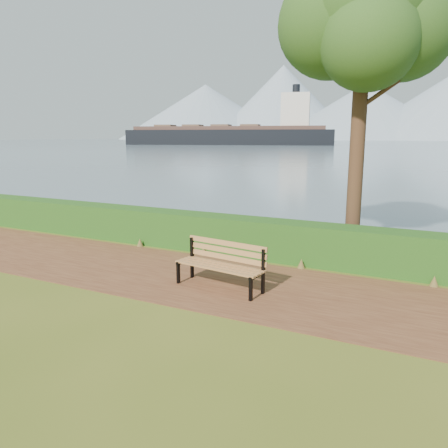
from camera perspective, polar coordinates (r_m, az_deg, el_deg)
The scene contains 8 objects.
ground at distance 9.54m, azimuth -2.92°, elevation -7.81°, with size 140.00×140.00×0.00m, color #4A5D1A.
path at distance 9.78m, azimuth -2.05°, elevation -7.27°, with size 40.00×3.40×0.01m, color #512B1B.
hedge at distance 11.64m, azimuth 3.34°, elevation -1.70°, with size 32.00×0.85×1.00m, color #144714.
water at distance 267.89m, azimuth 25.95°, elevation 9.61°, with size 700.00×510.00×0.00m, color slate.
mountains at distance 414.83m, azimuth 25.36°, elevation 13.74°, with size 585.00×190.00×70.00m.
bench at distance 9.14m, azimuth -0.28°, elevation -4.94°, with size 2.01×0.84×0.98m.
tree at distance 12.02m, azimuth 17.88°, elevation 24.62°, with size 4.15×3.41×8.06m.
cargo_ship at distance 161.13m, azimuth 1.49°, elevation 11.49°, with size 75.46×30.00×22.73m.
Camera 1 is at (4.44, -7.83, 3.14)m, focal length 35.00 mm.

